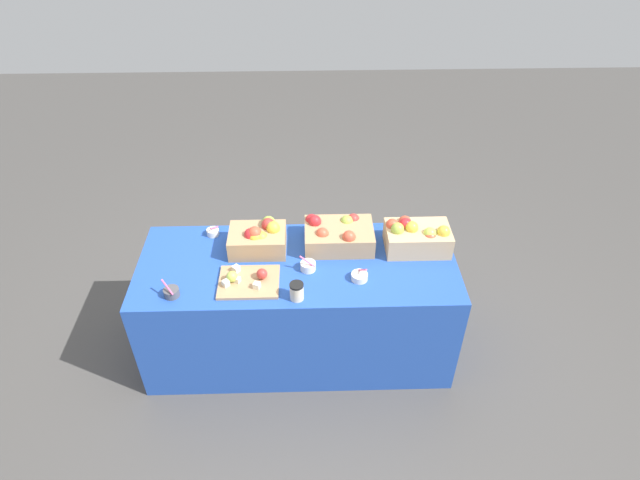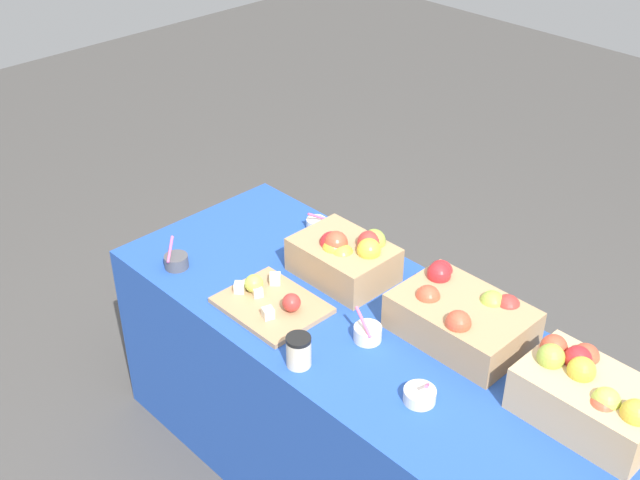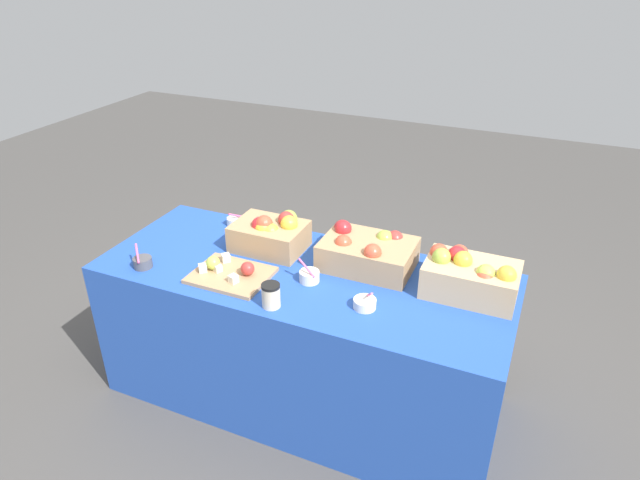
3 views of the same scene
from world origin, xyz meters
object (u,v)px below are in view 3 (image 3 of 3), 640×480
at_px(sample_bowl_mid, 309,276).
at_px(cutting_board_front, 230,273).
at_px(apple_crate_right, 271,233).
at_px(sample_bowl_near, 234,221).
at_px(apple_crate_middle, 367,252).
at_px(coffee_cup, 271,295).
at_px(sample_bowl_far, 365,303).
at_px(apple_crate_left, 469,276).
at_px(sample_bowl_extra, 143,262).

bearing_deg(sample_bowl_mid, cutting_board_front, -162.87).
bearing_deg(apple_crate_right, sample_bowl_near, 153.81).
relative_size(apple_crate_middle, sample_bowl_mid, 3.74).
distance_m(cutting_board_front, coffee_cup, 0.31).
bearing_deg(coffee_cup, sample_bowl_far, 22.11).
height_order(apple_crate_right, sample_bowl_far, apple_crate_right).
distance_m(apple_crate_left, sample_bowl_mid, 0.69).
distance_m(apple_crate_middle, cutting_board_front, 0.63).
bearing_deg(sample_bowl_near, apple_crate_middle, -8.44).
bearing_deg(cutting_board_front, apple_crate_left, 16.08).
distance_m(apple_crate_right, sample_bowl_near, 0.34).
bearing_deg(apple_crate_left, sample_bowl_far, -143.00).
height_order(apple_crate_right, sample_bowl_mid, apple_crate_right).
distance_m(apple_crate_left, apple_crate_middle, 0.48).
distance_m(apple_crate_middle, sample_bowl_near, 0.79).
relative_size(apple_crate_left, coffee_cup, 3.68).
relative_size(sample_bowl_near, coffee_cup, 0.80).
height_order(apple_crate_middle, sample_bowl_mid, apple_crate_middle).
relative_size(cutting_board_front, sample_bowl_near, 4.06).
bearing_deg(apple_crate_left, cutting_board_front, -163.92).
relative_size(sample_bowl_mid, coffee_cup, 1.06).
bearing_deg(sample_bowl_near, apple_crate_left, -7.47).
height_order(apple_crate_middle, sample_bowl_extra, apple_crate_middle).
relative_size(apple_crate_left, apple_crate_right, 1.13).
distance_m(apple_crate_right, sample_bowl_mid, 0.36).
relative_size(sample_bowl_near, sample_bowl_mid, 0.76).
distance_m(apple_crate_left, cutting_board_front, 1.05).
relative_size(apple_crate_right, coffee_cup, 3.25).
xyz_separation_m(apple_crate_right, sample_bowl_far, (0.59, -0.29, -0.06)).
bearing_deg(apple_crate_middle, sample_bowl_near, 171.56).
xyz_separation_m(apple_crate_middle, sample_bowl_extra, (-0.94, -0.43, -0.05)).
xyz_separation_m(apple_crate_middle, sample_bowl_near, (-0.78, 0.12, -0.05)).
height_order(sample_bowl_mid, coffee_cup, sample_bowl_mid).
bearing_deg(sample_bowl_extra, coffee_cup, -3.29).
xyz_separation_m(apple_crate_left, apple_crate_right, (-0.95, 0.02, -0.01)).
bearing_deg(sample_bowl_mid, apple_crate_right, 146.02).
bearing_deg(coffee_cup, apple_crate_left, 30.22).
bearing_deg(sample_bowl_extra, apple_crate_right, 40.76).
xyz_separation_m(apple_crate_middle, sample_bowl_mid, (-0.19, -0.23, -0.05)).
bearing_deg(sample_bowl_far, sample_bowl_near, 153.69).
height_order(apple_crate_middle, cutting_board_front, apple_crate_middle).
height_order(apple_crate_middle, coffee_cup, apple_crate_middle).
bearing_deg(apple_crate_left, apple_crate_right, 179.03).
xyz_separation_m(apple_crate_left, cutting_board_front, (-1.00, -0.29, -0.07)).
relative_size(apple_crate_middle, sample_bowl_near, 4.95).
distance_m(apple_crate_right, cutting_board_front, 0.32).
bearing_deg(apple_crate_middle, apple_crate_left, -5.87).
distance_m(apple_crate_left, apple_crate_right, 0.95).
height_order(cutting_board_front, coffee_cup, coffee_cup).
relative_size(apple_crate_left, cutting_board_front, 1.13).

